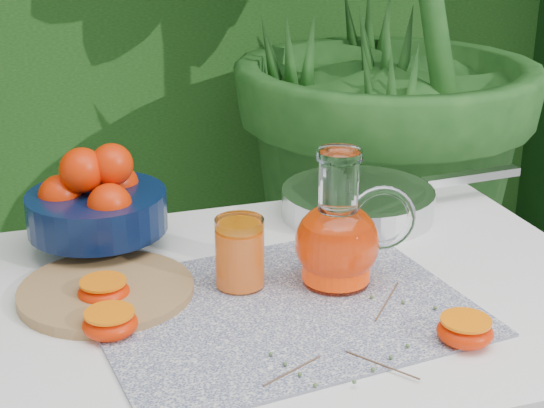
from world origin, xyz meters
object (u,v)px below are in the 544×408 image
object	(u,v)px
cutting_board	(106,291)
saute_pan	(360,201)
juice_pitcher	(339,238)
white_table	(276,341)
fruit_bowl	(96,202)

from	to	relation	value
cutting_board	saute_pan	size ratio (longest dim) A/B	0.52
juice_pitcher	white_table	bearing A→B (deg)	177.51
white_table	cutting_board	bearing A→B (deg)	165.03
juice_pitcher	saute_pan	size ratio (longest dim) A/B	0.42
cutting_board	juice_pitcher	distance (m)	0.34
cutting_board	saute_pan	world-z (taller)	saute_pan
white_table	fruit_bowl	size ratio (longest dim) A/B	3.65
white_table	cutting_board	world-z (taller)	cutting_board
saute_pan	fruit_bowl	bearing A→B (deg)	-179.57
fruit_bowl	saute_pan	distance (m)	0.46
white_table	juice_pitcher	bearing A→B (deg)	-2.49
fruit_bowl	saute_pan	bearing A→B (deg)	0.43
white_table	saute_pan	size ratio (longest dim) A/B	2.08
white_table	fruit_bowl	bearing A→B (deg)	133.80
cutting_board	saute_pan	xyz separation A→B (m)	(0.47, 0.17, 0.02)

